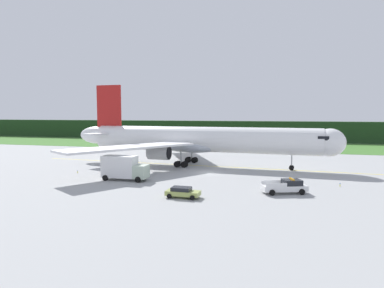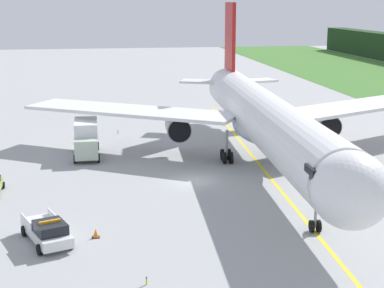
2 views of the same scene
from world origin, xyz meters
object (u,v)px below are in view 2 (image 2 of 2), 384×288
object	(u,v)px
airliner	(262,117)
catering_truck	(86,138)
ops_pickup_truck	(47,231)
apron_cone	(96,233)

from	to	relation	value
airliner	catering_truck	world-z (taller)	airliner
ops_pickup_truck	apron_cone	distance (m)	3.39
airliner	apron_cone	size ratio (longest dim) A/B	80.77
airliner	apron_cone	xyz separation A→B (m)	(16.42, -16.62, -4.74)
ops_pickup_truck	catering_truck	world-z (taller)	catering_truck
catering_truck	apron_cone	distance (m)	23.64
ops_pickup_truck	apron_cone	xyz separation A→B (m)	(-0.54, 3.29, -0.58)
airliner	apron_cone	world-z (taller)	airliner
airliner	apron_cone	distance (m)	23.84
ops_pickup_truck	airliner	bearing A→B (deg)	130.42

